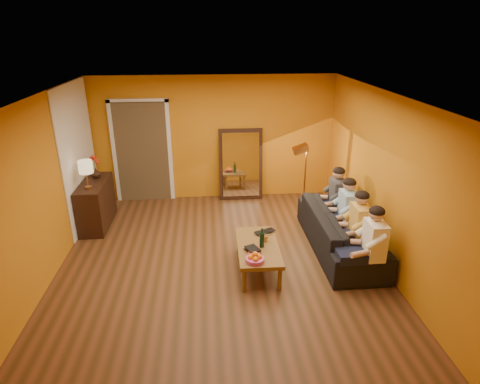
{
  "coord_description": "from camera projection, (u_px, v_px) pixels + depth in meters",
  "views": [
    {
      "loc": [
        -0.16,
        -5.45,
        3.45
      ],
      "look_at": [
        0.35,
        0.5,
        1.0
      ],
      "focal_mm": 30.0,
      "sensor_mm": 36.0,
      "label": 1
    }
  ],
  "objects": [
    {
      "name": "room_shell",
      "position": [
        218.0,
        178.0,
        6.19
      ],
      "size": [
        5.0,
        5.5,
        2.6
      ],
      "color": "brown",
      "rests_on": "ground"
    },
    {
      "name": "white_accent",
      "position": [
        79.0,
        156.0,
        7.27
      ],
      "size": [
        0.02,
        1.9,
        2.58
      ],
      "primitive_type": "cube",
      "color": "white",
      "rests_on": "wall_left"
    },
    {
      "name": "doorway_recess",
      "position": [
        143.0,
        151.0,
        8.44
      ],
      "size": [
        1.06,
        0.3,
        2.1
      ],
      "primitive_type": "cube",
      "color": "#3F2D19",
      "rests_on": "floor"
    },
    {
      "name": "door_jamb_left",
      "position": [
        114.0,
        153.0,
        8.28
      ],
      "size": [
        0.08,
        0.06,
        2.2
      ],
      "primitive_type": "cube",
      "color": "white",
      "rests_on": "wall_back"
    },
    {
      "name": "door_jamb_right",
      "position": [
        170.0,
        152.0,
        8.37
      ],
      "size": [
        0.08,
        0.06,
        2.2
      ],
      "primitive_type": "cube",
      "color": "white",
      "rests_on": "wall_back"
    },
    {
      "name": "door_header",
      "position": [
        137.0,
        101.0,
        7.92
      ],
      "size": [
        1.22,
        0.06,
        0.08
      ],
      "primitive_type": "cube",
      "color": "white",
      "rests_on": "wall_back"
    },
    {
      "name": "mirror_frame",
      "position": [
        241.0,
        164.0,
        8.52
      ],
      "size": [
        0.92,
        0.27,
        1.51
      ],
      "primitive_type": "cube",
      "rotation": [
        -0.14,
        0.0,
        0.0
      ],
      "color": "black",
      "rests_on": "floor"
    },
    {
      "name": "mirror_glass",
      "position": [
        241.0,
        165.0,
        8.49
      ],
      "size": [
        0.78,
        0.21,
        1.35
      ],
      "primitive_type": "cube",
      "rotation": [
        -0.14,
        0.0,
        0.0
      ],
      "color": "white",
      "rests_on": "mirror_frame"
    },
    {
      "name": "sideboard",
      "position": [
        96.0,
        204.0,
        7.43
      ],
      "size": [
        0.44,
        1.18,
        0.85
      ],
      "primitive_type": "cube",
      "color": "black",
      "rests_on": "floor"
    },
    {
      "name": "table_lamp",
      "position": [
        87.0,
        175.0,
        6.9
      ],
      "size": [
        0.24,
        0.24,
        0.51
      ],
      "primitive_type": null,
      "color": "beige",
      "rests_on": "sideboard"
    },
    {
      "name": "sofa",
      "position": [
        340.0,
        230.0,
        6.64
      ],
      "size": [
        2.32,
        0.91,
        0.68
      ],
      "primitive_type": "imported",
      "rotation": [
        0.0,
        0.0,
        1.57
      ],
      "color": "black",
      "rests_on": "floor"
    },
    {
      "name": "coffee_table",
      "position": [
        258.0,
        257.0,
        6.1
      ],
      "size": [
        0.64,
        1.23,
        0.42
      ],
      "primitive_type": null,
      "rotation": [
        0.0,
        0.0,
        -0.02
      ],
      "color": "brown",
      "rests_on": "floor"
    },
    {
      "name": "floor_lamp",
      "position": [
        305.0,
        182.0,
        7.65
      ],
      "size": [
        0.31,
        0.25,
        1.44
      ],
      "primitive_type": null,
      "rotation": [
        0.0,
        0.0,
        -0.03
      ],
      "color": "#BA7336",
      "rests_on": "floor"
    },
    {
      "name": "dog",
      "position": [
        352.0,
        241.0,
        6.29
      ],
      "size": [
        0.44,
        0.62,
        0.69
      ],
      "primitive_type": null,
      "rotation": [
        0.0,
        0.0,
        -0.12
      ],
      "color": "#A06848",
      "rests_on": "floor"
    },
    {
      "name": "person_far_left",
      "position": [
        374.0,
        246.0,
        5.62
      ],
      "size": [
        0.7,
        0.44,
        1.22
      ],
      "primitive_type": null,
      "color": "white",
      "rests_on": "sofa"
    },
    {
      "name": "person_mid_left",
      "position": [
        359.0,
        228.0,
        6.13
      ],
      "size": [
        0.7,
        0.44,
        1.22
      ],
      "primitive_type": null,
      "color": "gold",
      "rests_on": "sofa"
    },
    {
      "name": "person_mid_right",
      "position": [
        347.0,
        213.0,
        6.64
      ],
      "size": [
        0.7,
        0.44,
        1.22
      ],
      "primitive_type": null,
      "color": "#90BBDF",
      "rests_on": "sofa"
    },
    {
      "name": "person_far_right",
      "position": [
        337.0,
        200.0,
        7.14
      ],
      "size": [
        0.7,
        0.44,
        1.22
      ],
      "primitive_type": null,
      "color": "#323136",
      "rests_on": "sofa"
    },
    {
      "name": "fruit_bowl",
      "position": [
        255.0,
        257.0,
        5.57
      ],
      "size": [
        0.26,
        0.26,
        0.16
      ],
      "primitive_type": null,
      "color": "#BF438F",
      "rests_on": "coffee_table"
    },
    {
      "name": "wine_bottle",
      "position": [
        262.0,
        238.0,
        5.92
      ],
      "size": [
        0.07,
        0.07,
        0.31
      ],
      "primitive_type": "cylinder",
      "color": "black",
      "rests_on": "coffee_table"
    },
    {
      "name": "tumbler",
      "position": [
        265.0,
        238.0,
        6.12
      ],
      "size": [
        0.14,
        0.14,
        0.1
      ],
      "primitive_type": "imported",
      "rotation": [
        0.0,
        0.0,
        0.34
      ],
      "color": "#B27F3F",
      "rests_on": "coffee_table"
    },
    {
      "name": "laptop",
      "position": [
        266.0,
        233.0,
        6.35
      ],
      "size": [
        0.4,
        0.34,
        0.03
      ],
      "primitive_type": "imported",
      "rotation": [
        0.0,
        0.0,
        0.41
      ],
      "color": "black",
      "rests_on": "coffee_table"
    },
    {
      "name": "book_lower",
      "position": [
        247.0,
        252.0,
        5.82
      ],
      "size": [
        0.25,
        0.27,
        0.02
      ],
      "primitive_type": "imported",
      "rotation": [
        0.0,
        0.0,
        0.5
      ],
      "color": "black",
      "rests_on": "coffee_table"
    },
    {
      "name": "book_mid",
      "position": [
        248.0,
        251.0,
        5.82
      ],
      "size": [
        0.2,
        0.25,
        0.02
      ],
      "primitive_type": "imported",
      "rotation": [
        0.0,
        0.0,
        -0.13
      ],
      "color": "red",
      "rests_on": "book_lower"
    },
    {
      "name": "book_upper",
      "position": [
        248.0,
        250.0,
        5.8
      ],
      "size": [
        0.24,
        0.27,
        0.02
      ],
      "primitive_type": "imported",
      "rotation": [
        0.0,
        0.0,
        0.4
      ],
      "color": "black",
      "rests_on": "book_mid"
    },
    {
      "name": "vase",
      "position": [
        96.0,
        173.0,
        7.47
      ],
      "size": [
        0.18,
        0.18,
        0.18
      ],
      "primitive_type": "imported",
      "color": "black",
      "rests_on": "sideboard"
    },
    {
      "name": "flowers",
      "position": [
        94.0,
        160.0,
        7.37
      ],
      "size": [
        0.17,
        0.17,
        0.45
      ],
      "primitive_type": null,
      "color": "red",
      "rests_on": "vase"
    }
  ]
}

